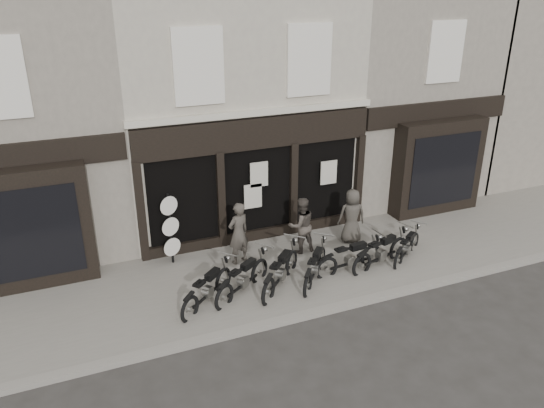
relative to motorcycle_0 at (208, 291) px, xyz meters
name	(u,v)px	position (x,y,z in m)	size (l,w,h in m)	color
ground_plane	(298,288)	(2.40, -0.14, -0.41)	(90.00, 90.00, 0.00)	#2D2B28
pavement	(284,270)	(2.40, 0.76, -0.35)	(30.00, 4.20, 0.12)	slate
kerb	(320,312)	(2.40, -1.39, -0.34)	(30.00, 0.25, 0.13)	gray
central_building	(224,92)	(2.40, 5.81, 3.67)	(7.30, 6.22, 8.34)	#B9B29E
neighbour_left	(12,110)	(-3.95, 5.76, 3.63)	(5.60, 6.73, 8.34)	gray
neighbour_right	(388,81)	(8.75, 5.76, 3.63)	(5.60, 6.73, 8.34)	gray
motorcycle_0	(208,291)	(0.00, 0.00, 0.00)	(1.79, 1.59, 1.03)	black
motorcycle_1	(243,281)	(0.96, 0.10, 0.01)	(1.94, 1.48, 1.06)	black
motorcycle_2	(281,274)	(1.97, 0.04, 0.03)	(1.82, 1.81, 1.10)	black
motorcycle_3	(315,269)	(2.95, -0.01, 0.00)	(1.58, 1.75, 1.02)	black
motorcycle_4	(350,260)	(4.05, 0.04, 0.00)	(2.18, 0.59, 1.04)	black
motorcycle_5	(381,254)	(5.00, -0.02, 0.02)	(2.19, 0.94, 1.08)	black
motorcycle_6	(407,249)	(5.94, 0.07, -0.05)	(1.66, 1.27, 0.91)	black
man_left	(238,233)	(1.37, 1.59, 0.61)	(0.66, 0.43, 1.80)	#423D36
man_centre	(301,225)	(3.25, 1.52, 0.55)	(0.82, 0.64, 1.68)	#463F38
man_right	(352,216)	(4.93, 1.54, 0.55)	(0.82, 0.53, 1.67)	#3F3A34
advert_sign_post	(171,232)	(-0.37, 2.26, 0.67)	(0.52, 0.35, 2.21)	black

